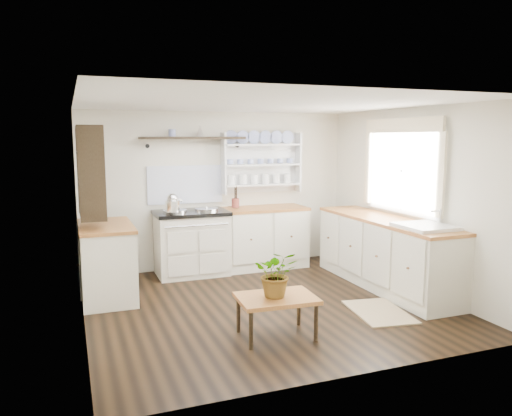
% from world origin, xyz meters
% --- Properties ---
extents(floor, '(4.00, 3.80, 0.01)m').
position_xyz_m(floor, '(0.00, 0.00, 0.00)').
color(floor, black).
rests_on(floor, ground).
extents(wall_back, '(4.00, 0.02, 2.30)m').
position_xyz_m(wall_back, '(0.00, 1.90, 1.15)').
color(wall_back, beige).
rests_on(wall_back, ground).
extents(wall_right, '(0.02, 3.80, 2.30)m').
position_xyz_m(wall_right, '(2.00, 0.00, 1.15)').
color(wall_right, beige).
rests_on(wall_right, ground).
extents(wall_left, '(0.02, 3.80, 2.30)m').
position_xyz_m(wall_left, '(-2.00, 0.00, 1.15)').
color(wall_left, beige).
rests_on(wall_left, ground).
extents(ceiling, '(4.00, 3.80, 0.01)m').
position_xyz_m(ceiling, '(0.00, 0.00, 2.30)').
color(ceiling, white).
rests_on(ceiling, wall_back).
extents(window, '(0.08, 1.55, 1.22)m').
position_xyz_m(window, '(1.95, 0.15, 1.56)').
color(window, white).
rests_on(window, wall_right).
extents(aga_cooker, '(1.01, 0.70, 0.94)m').
position_xyz_m(aga_cooker, '(-0.50, 1.57, 0.46)').
color(aga_cooker, beige).
rests_on(aga_cooker, floor).
extents(back_cabinets, '(1.27, 0.63, 0.90)m').
position_xyz_m(back_cabinets, '(0.60, 1.60, 0.46)').
color(back_cabinets, white).
rests_on(back_cabinets, floor).
extents(right_cabinets, '(0.62, 2.43, 0.90)m').
position_xyz_m(right_cabinets, '(1.70, 0.10, 0.46)').
color(right_cabinets, white).
rests_on(right_cabinets, floor).
extents(belfast_sink, '(0.55, 0.60, 0.45)m').
position_xyz_m(belfast_sink, '(1.70, -0.65, 0.80)').
color(belfast_sink, white).
rests_on(belfast_sink, right_cabinets).
extents(left_cabinets, '(0.62, 1.13, 0.90)m').
position_xyz_m(left_cabinets, '(-1.70, 0.90, 0.46)').
color(left_cabinets, white).
rests_on(left_cabinets, floor).
extents(plate_rack, '(1.20, 0.22, 0.90)m').
position_xyz_m(plate_rack, '(0.65, 1.86, 1.56)').
color(plate_rack, white).
rests_on(plate_rack, wall_back).
extents(high_shelf, '(1.50, 0.29, 0.16)m').
position_xyz_m(high_shelf, '(-0.40, 1.78, 1.91)').
color(high_shelf, black).
rests_on(high_shelf, wall_back).
extents(left_shelving, '(0.28, 0.80, 1.05)m').
position_xyz_m(left_shelving, '(-1.84, 0.90, 1.55)').
color(left_shelving, black).
rests_on(left_shelving, wall_left).
extents(kettle, '(0.20, 0.20, 0.24)m').
position_xyz_m(kettle, '(-0.78, 1.45, 1.05)').
color(kettle, silver).
rests_on(kettle, aga_cooker).
extents(utensil_crock, '(0.11, 0.11, 0.13)m').
position_xyz_m(utensil_crock, '(0.19, 1.68, 0.97)').
color(utensil_crock, brown).
rests_on(utensil_crock, back_cabinets).
extents(center_table, '(0.78, 0.58, 0.41)m').
position_xyz_m(center_table, '(-0.26, -0.93, 0.36)').
color(center_table, brown).
rests_on(center_table, floor).
extents(potted_plant, '(0.52, 0.49, 0.46)m').
position_xyz_m(potted_plant, '(-0.26, -0.93, 0.63)').
color(potted_plant, '#3F7233').
rests_on(potted_plant, center_table).
extents(floor_rug, '(0.67, 0.92, 0.02)m').
position_xyz_m(floor_rug, '(1.07, -0.72, 0.01)').
color(floor_rug, '#87634F').
rests_on(floor_rug, floor).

